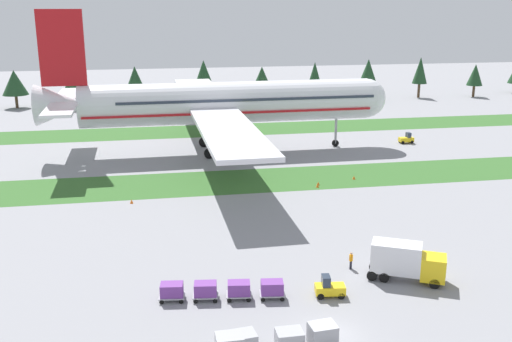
% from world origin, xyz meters
% --- Properties ---
extents(ground_plane, '(400.00, 400.00, 0.00)m').
position_xyz_m(ground_plane, '(0.00, 0.00, 0.00)').
color(ground_plane, gray).
extents(grass_strip_near, '(320.00, 12.07, 0.01)m').
position_xyz_m(grass_strip_near, '(0.00, 42.30, 0.00)').
color(grass_strip_near, '#336028').
rests_on(grass_strip_near, ground).
extents(grass_strip_far, '(320.00, 12.07, 0.01)m').
position_xyz_m(grass_strip_far, '(0.00, 78.44, 0.00)').
color(grass_strip_far, '#336028').
rests_on(grass_strip_far, ground).
extents(airliner, '(59.52, 73.41, 23.99)m').
position_xyz_m(airliner, '(-1.23, 60.35, 8.61)').
color(airliner, silver).
rests_on(airliner, ground).
extents(baggage_tug, '(2.74, 1.62, 1.97)m').
position_xyz_m(baggage_tug, '(1.76, 6.22, 0.81)').
color(baggage_tug, yellow).
rests_on(baggage_tug, ground).
extents(cargo_dolly_lead, '(2.37, 1.77, 1.55)m').
position_xyz_m(cargo_dolly_lead, '(-3.22, 6.86, 0.92)').
color(cargo_dolly_lead, '#A3A3A8').
rests_on(cargo_dolly_lead, ground).
extents(cargo_dolly_second, '(2.37, 1.77, 1.55)m').
position_xyz_m(cargo_dolly_second, '(-6.10, 7.23, 0.92)').
color(cargo_dolly_second, '#A3A3A8').
rests_on(cargo_dolly_second, ground).
extents(cargo_dolly_third, '(2.37, 1.77, 1.55)m').
position_xyz_m(cargo_dolly_third, '(-8.98, 7.60, 0.92)').
color(cargo_dolly_third, '#A3A3A8').
rests_on(cargo_dolly_third, ground).
extents(cargo_dolly_fourth, '(2.37, 1.77, 1.55)m').
position_xyz_m(cargo_dolly_fourth, '(-11.85, 7.97, 0.92)').
color(cargo_dolly_fourth, '#A3A3A8').
rests_on(cargo_dolly_fourth, ground).
extents(catering_truck, '(7.24, 5.20, 3.58)m').
position_xyz_m(catering_truck, '(9.66, 8.05, 1.95)').
color(catering_truck, yellow).
rests_on(catering_truck, ground).
extents(pushback_tractor, '(2.62, 1.34, 1.97)m').
position_xyz_m(pushback_tractor, '(33.25, 60.91, 0.81)').
color(pushback_tractor, yellow).
rests_on(pushback_tractor, ground).
extents(ground_crew_marshaller, '(0.36, 0.48, 1.74)m').
position_xyz_m(ground_crew_marshaller, '(5.48, 11.25, 0.95)').
color(ground_crew_marshaller, black).
rests_on(ground_crew_marshaller, ground).
extents(uld_container_1, '(2.01, 1.62, 1.51)m').
position_xyz_m(uld_container_1, '(-3.58, -1.21, 0.76)').
color(uld_container_1, '#A3A3A8').
rests_on(uld_container_1, ground).
extents(uld_container_3, '(2.14, 1.78, 1.64)m').
position_xyz_m(uld_container_3, '(-0.97, -1.02, 0.82)').
color(uld_container_3, '#A3A3A8').
rests_on(uld_container_3, ground).
extents(taxiway_marker_0, '(0.44, 0.44, 0.52)m').
position_xyz_m(taxiway_marker_0, '(9.60, 37.41, 0.26)').
color(taxiway_marker_0, orange).
rests_on(taxiway_marker_0, ground).
extents(taxiway_marker_1, '(0.44, 0.44, 0.47)m').
position_xyz_m(taxiway_marker_1, '(9.99, 38.42, 0.24)').
color(taxiway_marker_1, orange).
rests_on(taxiway_marker_1, ground).
extents(taxiway_marker_2, '(0.44, 0.44, 0.52)m').
position_xyz_m(taxiway_marker_2, '(15.94, 40.29, 0.26)').
color(taxiway_marker_2, orange).
rests_on(taxiway_marker_2, ground).
extents(taxiway_marker_3, '(0.44, 0.44, 0.52)m').
position_xyz_m(taxiway_marker_3, '(-15.89, 34.98, 0.26)').
color(taxiway_marker_3, orange).
rests_on(taxiway_marker_3, ground).
extents(distant_tree_line, '(183.95, 10.64, 10.93)m').
position_xyz_m(distant_tree_line, '(-3.03, 112.29, 6.50)').
color(distant_tree_line, '#4C3823').
rests_on(distant_tree_line, ground).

